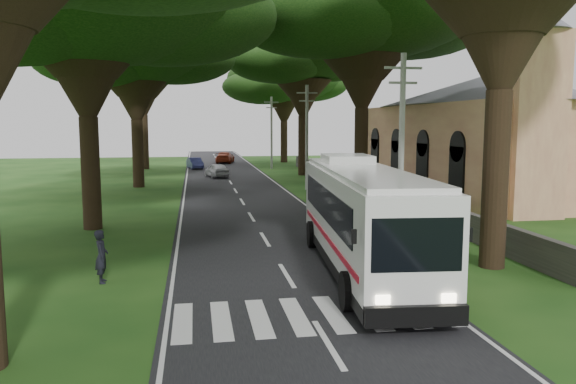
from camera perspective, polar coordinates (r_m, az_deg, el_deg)
ground at (r=17.36m, az=0.95°, el=-10.30°), size 140.00×140.00×0.00m
road at (r=41.73m, az=-5.25°, el=-0.06°), size 8.00×120.00×0.04m
crosswalk at (r=15.50m, az=2.32°, el=-12.47°), size 8.00×3.00×0.01m
property_wall at (r=42.29m, az=7.10°, el=0.82°), size 0.35×50.00×1.20m
church at (r=43.21m, az=19.55°, el=6.32°), size 14.00×24.00×11.60m
pole_near at (r=23.88m, az=11.45°, el=4.53°), size 1.60×0.24×8.00m
pole_mid at (r=43.15m, az=1.93°, el=5.76°), size 1.60×0.24×8.00m
pole_far at (r=62.88m, az=-1.69°, el=6.18°), size 1.60×0.24×8.00m
tree_l_midb at (r=46.85m, az=-15.34°, el=13.71°), size 13.34×13.34×13.75m
tree_l_far at (r=64.91m, az=-14.64°, el=13.04°), size 13.56×13.56×15.21m
tree_r_mida at (r=38.62m, az=7.65°, el=17.96°), size 15.96×15.96×15.99m
tree_r_midb at (r=55.69m, az=1.53°, el=13.89°), size 13.53×13.53×14.81m
tree_r_far at (r=73.41m, az=-0.41°, el=11.34°), size 14.61×14.61×13.81m
coach_bus at (r=19.67m, az=7.56°, el=-2.48°), size 3.64×12.39×3.60m
distant_car_a at (r=53.37m, az=-7.25°, el=2.22°), size 2.45×4.17×1.33m
distant_car_b at (r=63.70m, az=-9.43°, el=2.91°), size 2.01×3.91×1.23m
distant_car_c at (r=72.14m, az=-6.42°, el=3.52°), size 2.84×5.18×1.42m
pedestrian at (r=19.27m, az=-18.42°, el=-6.22°), size 0.49×0.68×1.74m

